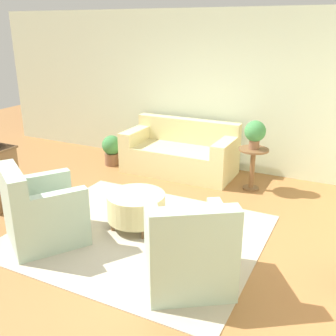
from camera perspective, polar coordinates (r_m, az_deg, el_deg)
The scene contains 10 objects.
ground_plane at distance 5.09m, azimuth -4.33°, elevation -9.62°, with size 16.00×16.00×0.00m, color #996638.
wall_back at distance 7.20m, azimuth 7.60°, elevation 10.95°, with size 9.79×0.12×2.80m.
rug at distance 5.09m, azimuth -4.33°, elevation -9.57°, with size 3.02×2.59×0.01m.
couch at distance 7.08m, azimuth 1.80°, elevation 2.07°, with size 1.97×0.94×0.91m.
armchair_left at distance 5.02m, azimuth -18.01°, elevation -6.28°, with size 1.17×1.17×0.97m.
armchair_right at distance 4.02m, azimuth 3.04°, elevation -12.14°, with size 1.17×1.17×0.97m.
ottoman_table at distance 5.13m, azimuth -4.62°, elevation -5.59°, with size 0.75×0.75×0.46m.
side_table at distance 6.40m, azimuth 12.19°, elevation 0.80°, with size 0.47×0.47×0.69m.
potted_plant_on_side_table at distance 6.25m, azimuth 12.52°, elevation 5.07°, with size 0.33×0.33×0.45m.
potted_plant_floor at distance 7.51m, azimuth -8.14°, elevation 2.75°, with size 0.37×0.37×0.57m.
Camera 1 is at (2.30, -3.78, 2.51)m, focal length 42.00 mm.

